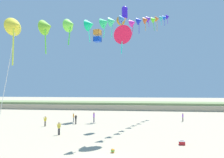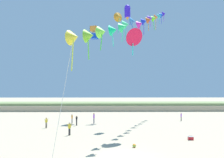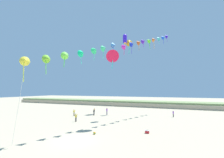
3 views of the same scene
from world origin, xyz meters
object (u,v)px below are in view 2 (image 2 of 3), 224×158
Objects in this scene: person_far_center at (72,118)px; large_kite_high_solo at (119,17)px; large_kite_mid_trail at (133,36)px; person_near_right at (69,128)px; person_far_left at (77,120)px; large_kite_outer_drift at (94,33)px; beach_cooler at (191,138)px; person_near_left at (94,117)px; beach_ball at (134,146)px; person_far_right at (181,116)px; person_mid_center at (46,122)px; large_kite_low_lead at (127,12)px.

large_kite_high_solo is at bearing 34.82° from person_far_center.
large_kite_high_solo is (-1.15, 15.73, 7.19)m from large_kite_mid_trail.
person_near_right is 13.98m from large_kite_mid_trail.
large_kite_high_solo reaches higher than large_kite_mid_trail.
person_far_center is at bearing 132.08° from large_kite_mid_trail.
person_far_left is 16.73m from large_kite_outer_drift.
large_kite_outer_drift reaches higher than beach_cooler.
person_far_center reaches higher than beach_cooler.
person_near_left is 4.83× the size of beach_ball.
person_near_right is 21.83m from person_far_right.
person_far_center is 17.90m from large_kite_mid_trail.
large_kite_outer_drift is at bearing 93.69° from person_near_left.
beach_cooler is at bearing -38.87° from person_far_center.
beach_ball is (0.68, -21.40, -19.44)m from large_kite_high_solo.
beach_cooler is at bearing -23.36° from person_mid_center.
large_kite_low_lead reaches higher than person_far_center.
person_near_right is at bearing -82.94° from person_far_center.
person_mid_center is 1.06× the size of person_far_right.
large_kite_outer_drift is 26.12m from beach_cooler.
person_far_right is 0.41× the size of large_kite_mid_trail.
beach_ball is at bearing -91.71° from large_kite_low_lead.
person_near_right is 0.39× the size of large_kite_high_solo.
large_kite_low_lead is 0.59× the size of large_kite_high_solo.
large_kite_mid_trail reaches higher than person_far_left.
beach_ball is at bearing -72.18° from person_near_left.
person_far_left is 16.26m from large_kite_mid_trail.
beach_cooler is at bearing -58.16° from large_kite_low_lead.
person_near_right is 0.70× the size of large_kite_outer_drift.
person_far_left is 15.74m from beach_ball.
person_far_left is 0.62× the size of large_kite_low_lead.
person_mid_center reaches higher than person_far_left.
large_kite_outer_drift is at bearing 69.64° from person_far_left.
person_near_right is at bearing -136.27° from large_kite_low_lead.
person_far_right reaches higher than beach_cooler.
person_near_right is 0.45× the size of large_kite_mid_trail.
person_near_left is 19.95m from large_kite_high_solo.
person_near_left is at bearing -1.99° from person_far_center.
beach_ball is (11.79, -11.36, -0.74)m from person_mid_center.
person_far_center is at bearing 166.53° from large_kite_low_lead.
person_far_center is 21.12m from large_kite_high_solo.
person_mid_center is at bearing -150.12° from person_far_left.
beach_cooler is (14.47, -10.41, -0.68)m from person_far_left.
person_near_left is 3.66m from person_far_center.
person_mid_center is 17.76m from large_kite_mid_trail.
large_kite_high_solo reaches higher than large_kite_outer_drift.
person_far_right is 15.71m from beach_cooler.
person_near_right reaches higher than beach_cooler.
beach_cooler is at bearing -67.48° from large_kite_high_solo.
large_kite_high_solo is at bearing 165.82° from person_far_right.
person_far_left is (4.14, 2.38, -0.03)m from person_mid_center.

